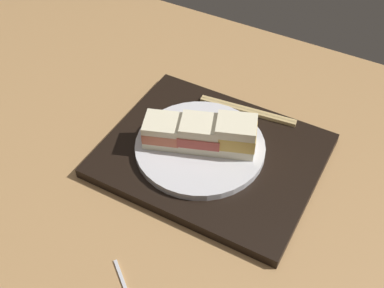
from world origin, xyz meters
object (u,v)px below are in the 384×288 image
object	(u,v)px
sandwich_plate	(199,147)
sandwich_far	(164,131)
chopsticks_pair	(247,111)
sandwich_near	(236,135)
sandwich_middle	(199,133)

from	to	relation	value
sandwich_plate	sandwich_far	xyz separation A→B (cm)	(5.72, 2.08, 2.93)
chopsticks_pair	sandwich_plate	bearing A→B (deg)	75.21
sandwich_plate	sandwich_near	distance (cm)	7.10
sandwich_far	chopsticks_pair	bearing A→B (deg)	-121.47
sandwich_plate	sandwich_middle	bearing A→B (deg)	0.00
sandwich_plate	chopsticks_pair	xyz separation A→B (cm)	(-3.38, -12.80, -0.30)
sandwich_middle	sandwich_far	bearing A→B (deg)	19.95
sandwich_near	chopsticks_pair	size ratio (longest dim) A/B	0.44
sandwich_near	sandwich_far	bearing A→B (deg)	19.95
sandwich_far	chopsticks_pair	size ratio (longest dim) A/B	0.44
sandwich_middle	sandwich_far	distance (cm)	6.10
sandwich_middle	chopsticks_pair	size ratio (longest dim) A/B	0.46
sandwich_middle	sandwich_plate	bearing A→B (deg)	180.00
sandwich_middle	sandwich_far	world-z (taller)	sandwich_middle
sandwich_far	chopsticks_pair	world-z (taller)	sandwich_far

